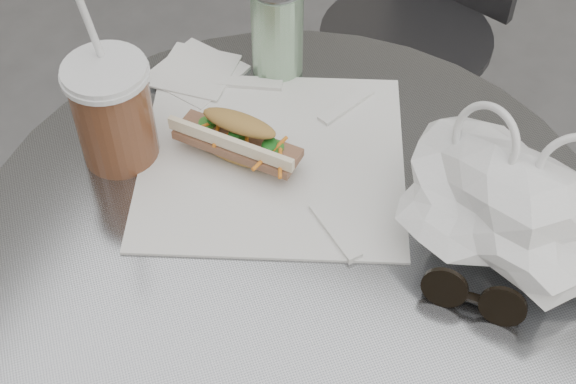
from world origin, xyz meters
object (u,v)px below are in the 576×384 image
at_px(iced_coffee, 113,110).
at_px(chair_far, 410,72).
at_px(drink_can, 277,30).
at_px(banh_mi, 238,139).
at_px(cafe_table, 293,353).
at_px(sunglasses, 473,298).

bearing_deg(iced_coffee, chair_far, 80.30).
height_order(iced_coffee, drink_can, iced_coffee).
xyz_separation_m(chair_far, banh_mi, (0.00, -0.75, 0.47)).
xyz_separation_m(cafe_table, chair_far, (-0.11, 0.83, -0.16)).
xyz_separation_m(cafe_table, drink_can, (-0.15, 0.25, 0.34)).
bearing_deg(iced_coffee, cafe_table, -4.68).
bearing_deg(drink_can, sunglasses, -35.81).
bearing_deg(sunglasses, iced_coffee, 172.63).
bearing_deg(cafe_table, chair_far, 97.80).
xyz_separation_m(banh_mi, sunglasses, (0.33, -0.08, -0.02)).
bearing_deg(sunglasses, cafe_table, 173.97).
distance_m(chair_far, sunglasses, 1.01).
bearing_deg(chair_far, iced_coffee, 95.27).
xyz_separation_m(banh_mi, iced_coffee, (-0.14, -0.06, 0.04)).
relative_size(iced_coffee, sunglasses, 2.64).
xyz_separation_m(cafe_table, banh_mi, (-0.11, 0.08, 0.31)).
bearing_deg(cafe_table, iced_coffee, 175.32).
xyz_separation_m(chair_far, sunglasses, (0.33, -0.84, 0.45)).
bearing_deg(sunglasses, chair_far, 107.57).
relative_size(cafe_table, banh_mi, 3.84).
relative_size(chair_far, drink_can, 5.13).
distance_m(chair_far, iced_coffee, 0.96).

